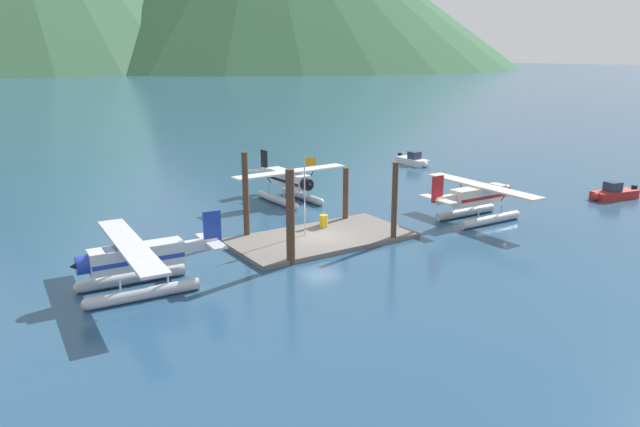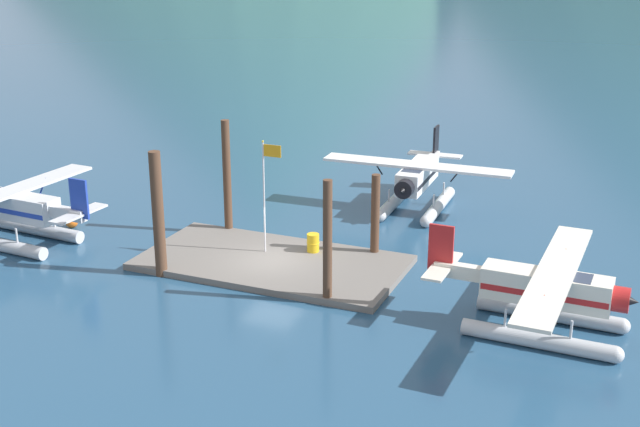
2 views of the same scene
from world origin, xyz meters
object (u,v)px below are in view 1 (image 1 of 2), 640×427
at_px(fuel_drum, 324,221).
at_px(seaplane_silver_port_aft, 137,263).
at_px(mooring_buoy, 141,266).
at_px(seaplane_white_bow_right, 289,183).
at_px(boat_white_open_east, 413,160).
at_px(flagpole, 306,185).
at_px(boat_red_open_se, 613,193).
at_px(seaplane_cream_stbd_aft, 479,200).

relative_size(fuel_drum, seaplane_silver_port_aft, 0.08).
bearing_deg(seaplane_silver_port_aft, mooring_buoy, 70.94).
distance_m(seaplane_white_bow_right, seaplane_silver_port_aft, 21.04).
xyz_separation_m(mooring_buoy, seaplane_silver_port_aft, (-0.98, -2.84, 1.24)).
bearing_deg(fuel_drum, boat_white_open_east, 35.44).
height_order(flagpole, boat_red_open_se, flagpole).
height_order(seaplane_cream_stbd_aft, boat_white_open_east, seaplane_cream_stbd_aft).
xyz_separation_m(seaplane_cream_stbd_aft, boat_red_open_se, (14.98, -1.64, -1.09)).
height_order(fuel_drum, seaplane_cream_stbd_aft, seaplane_cream_stbd_aft).
bearing_deg(flagpole, boat_white_open_east, 34.63).
distance_m(seaplane_silver_port_aft, boat_white_open_east, 42.26).
bearing_deg(mooring_buoy, seaplane_cream_stbd_aft, -6.63).
bearing_deg(seaplane_white_bow_right, seaplane_cream_stbd_aft, -55.21).
bearing_deg(seaplane_cream_stbd_aft, boat_white_open_east, 60.21).
bearing_deg(boat_red_open_se, seaplane_cream_stbd_aft, 173.74).
distance_m(fuel_drum, seaplane_cream_stbd_aft, 12.00).
bearing_deg(boat_white_open_east, seaplane_silver_port_aft, -151.53).
bearing_deg(seaplane_white_bow_right, fuel_drum, -105.17).
xyz_separation_m(flagpole, mooring_buoy, (-11.34, -0.16, -3.37)).
xyz_separation_m(seaplane_white_bow_right, seaplane_cream_stbd_aft, (8.90, -12.81, 0.00)).
bearing_deg(boat_white_open_east, flagpole, -145.37).
height_order(seaplane_white_bow_right, seaplane_silver_port_aft, same).
distance_m(seaplane_cream_stbd_aft, boat_white_open_east, 23.25).
bearing_deg(boat_red_open_se, seaplane_white_bow_right, 148.82).
xyz_separation_m(seaplane_white_bow_right, boat_red_open_se, (23.88, -14.45, -1.09)).
bearing_deg(mooring_buoy, seaplane_silver_port_aft, -109.06).
relative_size(seaplane_white_bow_right, boat_white_open_east, 2.13).
height_order(flagpole, boat_white_open_east, flagpole).
xyz_separation_m(boat_white_open_east, boat_red_open_se, (3.44, -21.80, 0.00)).
bearing_deg(fuel_drum, boat_red_open_se, -11.89).
bearing_deg(flagpole, fuel_drum, 23.92).
xyz_separation_m(fuel_drum, boat_white_open_east, (22.86, 16.27, -0.25)).
relative_size(flagpole, seaplane_cream_stbd_aft, 0.52).
height_order(seaplane_silver_port_aft, seaplane_cream_stbd_aft, same).
height_order(boat_white_open_east, boat_red_open_se, same).
relative_size(mooring_buoy, seaplane_cream_stbd_aft, 0.06).
bearing_deg(seaplane_cream_stbd_aft, seaplane_silver_port_aft, 179.96).
height_order(flagpole, seaplane_cream_stbd_aft, flagpole).
distance_m(mooring_buoy, boat_red_open_se, 39.86).
bearing_deg(boat_red_open_se, seaplane_silver_port_aft, 177.65).
xyz_separation_m(flagpole, boat_white_open_east, (24.82, 17.14, -3.22)).
bearing_deg(seaplane_cream_stbd_aft, seaplane_white_bow_right, 124.79).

